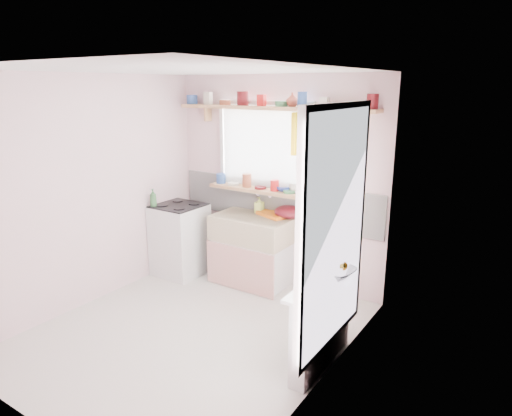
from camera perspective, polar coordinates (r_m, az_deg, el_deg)
The scene contains 19 objects.
room at distance 4.55m, azimuth 4.93°, elevation 2.34°, with size 3.20×3.20×3.20m.
sink_unit at distance 5.58m, azimuth -0.50°, elevation -5.25°, with size 0.95×0.65×1.11m.
cooker at distance 5.95m, azimuth -9.47°, elevation -3.86°, with size 0.58×0.58×0.93m.
radiator_ledge at distance 4.08m, azimuth 8.17°, elevation -14.04°, with size 0.22×0.95×0.78m.
windowsill at distance 5.52m, azimuth 0.56°, elevation 2.22°, with size 1.40×0.22×0.04m, color tan.
pine_shelf at distance 5.30m, azimuth 1.92°, elevation 12.37°, with size 2.52×0.24×0.04m, color tan.
shelf_crockery at distance 5.31m, azimuth 1.71°, elevation 13.19°, with size 2.47×0.11×0.12m.
sill_crockery at distance 5.52m, azimuth 0.41°, elevation 3.00°, with size 1.35×0.11×0.12m.
dish_tray at distance 5.51m, azimuth 2.39°, elevation -0.74°, with size 0.39×0.29×0.04m, color orange.
colander at distance 5.41m, azimuth 4.01°, elevation -0.47°, with size 0.33×0.33×0.15m, color #5C0F19.
jade_plant at distance 4.18m, azimuth 9.75°, elevation -3.49°, with size 0.51×0.44×0.56m, color #346A2A.
fruit_bowl at distance 4.02m, azimuth 9.82°, elevation -7.92°, with size 0.34×0.34×0.08m, color white.
herb_pot at distance 3.63m, azimuth 7.04°, elevation -9.43°, with size 0.10×0.07×0.19m, color #336829.
soap_bottle_sink at distance 5.60m, azimuth 0.41°, elevation 0.40°, with size 0.09×0.09×0.20m, color #CBE164.
sill_cup at distance 5.34m, azimuth 4.92°, elevation 2.52°, with size 0.14×0.14×0.11m, color beige.
sill_bowl at distance 5.42m, azimuth 3.48°, elevation 2.48°, with size 0.20×0.20×0.06m, color #374BB3.
shelf_vase at distance 5.23m, azimuth 4.55°, elevation 13.35°, with size 0.15×0.15×0.15m, color #B54B37.
cooker_bottle at distance 5.79m, azimuth -12.74°, elevation 1.26°, with size 0.08×0.09×0.22m, color #3E7D44.
fruit at distance 4.00m, azimuth 9.97°, elevation -7.08°, with size 0.20×0.14×0.10m.
Camera 1 is at (2.76, -3.05, 2.37)m, focal length 32.00 mm.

